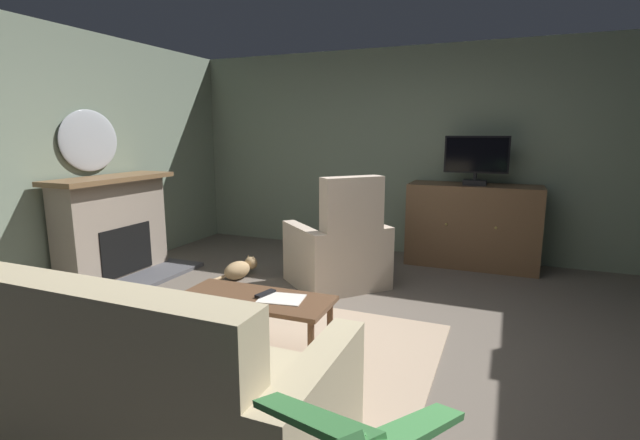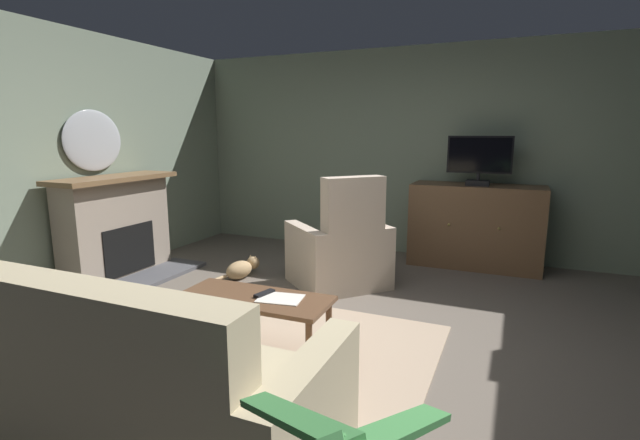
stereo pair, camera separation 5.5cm
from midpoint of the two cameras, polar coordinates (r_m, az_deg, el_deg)
name	(u,v)px [view 2 (the right image)]	position (r m, az deg, el deg)	size (l,w,h in m)	color
ground_plane	(322,346)	(3.60, 0.74, -15.35)	(6.54, 6.40, 0.04)	#665B51
wall_back	(412,153)	(6.06, 11.67, 8.17)	(6.54, 0.10, 2.62)	gray
wall_left	(33,160)	(5.21, -31.83, 6.36)	(0.10, 6.40, 2.62)	gray
rug_central	(291,350)	(3.48, -3.19, -15.85)	(2.04, 1.75, 0.01)	tan
fireplace	(118,230)	(5.44, -23.56, -1.12)	(0.83, 1.44, 1.11)	#4C4C51
wall_mirror_oval	(93,141)	(5.53, -26.12, 8.85)	(0.06, 0.75, 0.65)	#B2B7BF
tv_cabinet	(475,228)	(5.70, 18.99, -0.93)	(1.49, 0.57, 0.97)	#4A3523
television	(479,159)	(5.55, 19.46, 7.15)	(0.71, 0.20, 0.56)	black
coffee_table	(255,303)	(3.30, -7.62, -10.25)	(1.09, 0.48, 0.44)	brown
tv_remote	(264,293)	(3.29, -6.44, -9.06)	(0.17, 0.05, 0.02)	black
folded_newspaper	(280,298)	(3.21, -4.46, -9.69)	(0.30, 0.22, 0.01)	silver
sofa_floral	(125,392)	(2.53, -22.48, -19.17)	(2.04, 0.86, 0.98)	tan
armchair_angled_to_table	(340,252)	(4.71, 2.89, -4.05)	(1.19, 1.20, 1.16)	#C6B29E
cat	(242,269)	(5.11, -9.42, -5.98)	(0.27, 0.65, 0.21)	tan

